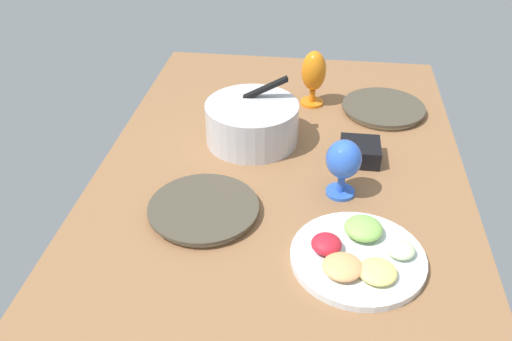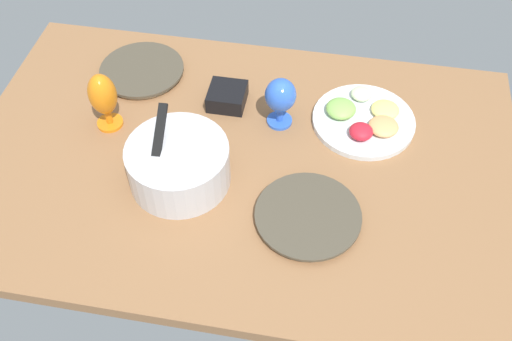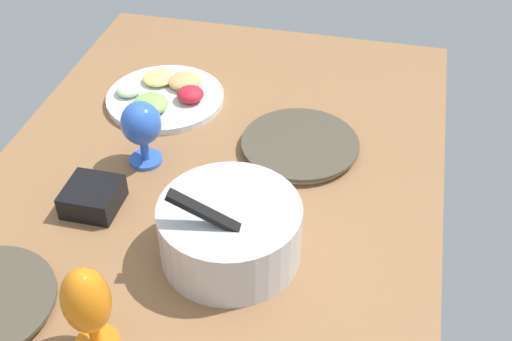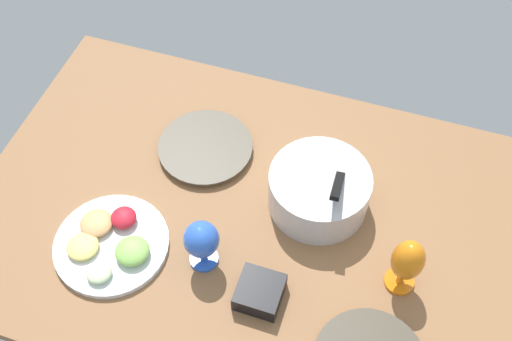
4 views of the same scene
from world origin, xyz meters
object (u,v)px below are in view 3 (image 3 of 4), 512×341
object	(u,v)px
fruit_platter	(165,95)
hurricane_glass_orange	(87,304)
mixing_bowl	(230,230)
square_bowl_black	(92,196)
dinner_plate_left	(300,145)
hurricane_glass_blue	(141,126)

from	to	relation	value
fruit_platter	hurricane_glass_orange	xyz separation A→B (cm)	(75.72, 13.83, 9.54)
mixing_bowl	square_bowl_black	size ratio (longest dim) A/B	2.47
dinner_plate_left	hurricane_glass_blue	size ratio (longest dim) A/B	1.74
square_bowl_black	dinner_plate_left	bearing A→B (deg)	126.96
dinner_plate_left	hurricane_glass_blue	distance (cm)	37.92
fruit_platter	square_bowl_black	bearing A→B (deg)	-1.98
fruit_platter	square_bowl_black	world-z (taller)	same
hurricane_glass_blue	square_bowl_black	bearing A→B (deg)	-17.48
dinner_plate_left	mixing_bowl	xyz separation A→B (cm)	(36.74, -7.48, 5.52)
mixing_bowl	dinner_plate_left	bearing A→B (deg)	168.50
dinner_plate_left	hurricane_glass_orange	size ratio (longest dim) A/B	1.48
dinner_plate_left	fruit_platter	size ratio (longest dim) A/B	0.91
mixing_bowl	square_bowl_black	distance (cm)	33.39
hurricane_glass_orange	square_bowl_black	bearing A→B (deg)	-155.28
dinner_plate_left	hurricane_glass_blue	world-z (taller)	hurricane_glass_blue
dinner_plate_left	hurricane_glass_orange	distance (cm)	68.72
hurricane_glass_orange	hurricane_glass_blue	xyz separation A→B (cm)	(-50.54, -9.85, -1.09)
hurricane_glass_blue	square_bowl_black	size ratio (longest dim) A/B	1.43
hurricane_glass_orange	square_bowl_black	xyz separation A→B (cm)	(-33.23, -15.30, -8.32)
hurricane_glass_blue	square_bowl_black	distance (cm)	19.53
mixing_bowl	fruit_platter	world-z (taller)	mixing_bowl
hurricane_glass_orange	hurricane_glass_blue	size ratio (longest dim) A/B	1.17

